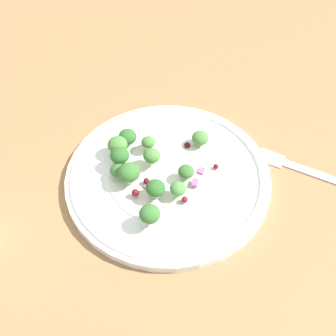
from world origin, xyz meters
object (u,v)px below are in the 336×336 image
plate (168,177)px  broccoli_floret_1 (178,189)px  broccoli_floret_2 (148,142)px  fork (315,173)px  broccoli_floret_0 (118,145)px

plate → broccoli_floret_1: 4.45cm
plate → broccoli_floret_1: size_ratio=13.27×
broccoli_floret_2 → fork: (9.18, 21.25, -2.83)cm
plate → broccoli_floret_0: size_ratio=9.91×
plate → broccoli_floret_1: broccoli_floret_1 is taller
broccoli_floret_0 → fork: 27.41cm
plate → broccoli_floret_0: (-5.51, -5.63, 2.20)cm
plate → broccoli_floret_2: bearing=-163.2°
broccoli_floret_1 → plate: bearing=-176.9°
broccoli_floret_1 → broccoli_floret_2: 8.89cm
broccoli_floret_1 → fork: bearing=88.7°
plate → broccoli_floret_1: (3.89, 0.21, 2.15)cm
broccoli_floret_1 → broccoli_floret_2: same height
broccoli_floret_2 → fork: bearing=66.6°
broccoli_floret_0 → broccoli_floret_1: (9.40, 5.84, -0.05)cm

